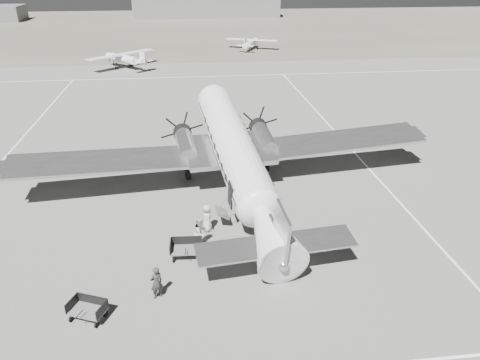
% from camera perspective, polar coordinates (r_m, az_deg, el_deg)
% --- Properties ---
extents(ground, '(260.00, 260.00, 0.00)m').
position_cam_1_polar(ground, '(31.58, -1.53, -3.67)').
color(ground, slate).
rests_on(ground, ground).
extents(taxi_line_right, '(0.15, 80.00, 0.01)m').
position_cam_1_polar(taxi_line_right, '(34.63, 18.66, -2.34)').
color(taxi_line_right, white).
rests_on(taxi_line_right, ground).
extents(taxi_line_horizon, '(90.00, 0.15, 0.01)m').
position_cam_1_polar(taxi_line_horizon, '(69.28, -4.72, 12.45)').
color(taxi_line_horizon, white).
rests_on(taxi_line_horizon, ground).
extents(grass_infield, '(260.00, 90.00, 0.01)m').
position_cam_1_polar(grass_infield, '(123.51, -5.89, 18.03)').
color(grass_infield, '#5E5C4F').
rests_on(grass_infield, ground).
extents(hangar_main, '(42.00, 14.00, 6.60)m').
position_cam_1_polar(hangar_main, '(148.21, -4.15, 20.57)').
color(hangar_main, '#5F5F5F').
rests_on(hangar_main, ground).
extents(dc3_airliner, '(33.63, 25.21, 5.97)m').
position_cam_1_polar(dc3_airliner, '(32.14, -0.42, 2.77)').
color(dc3_airliner, silver).
rests_on(dc3_airliner, ground).
extents(light_plane_left, '(15.20, 15.12, 2.46)m').
position_cam_1_polar(light_plane_left, '(76.63, -13.95, 13.99)').
color(light_plane_left, silver).
rests_on(light_plane_left, ground).
extents(light_plane_right, '(12.43, 11.47, 2.08)m').
position_cam_1_polar(light_plane_right, '(91.07, 1.36, 16.26)').
color(light_plane_right, silver).
rests_on(light_plane_right, ground).
extents(baggage_cart_near, '(1.96, 1.44, 1.06)m').
position_cam_1_polar(baggage_cart_near, '(26.74, -6.57, -8.39)').
color(baggage_cart_near, '#575757').
rests_on(baggage_cart_near, ground).
extents(baggage_cart_far, '(2.10, 1.83, 0.99)m').
position_cam_1_polar(baggage_cart_far, '(23.68, -18.09, -14.87)').
color(baggage_cart_far, '#575757').
rests_on(baggage_cart_far, ground).
extents(ground_crew, '(0.77, 0.68, 1.78)m').
position_cam_1_polar(ground_crew, '(23.91, -10.15, -12.20)').
color(ground_crew, '#2A2A2A').
rests_on(ground_crew, ground).
extents(ramp_agent, '(1.15, 1.21, 1.97)m').
position_cam_1_polar(ramp_agent, '(27.29, -4.82, -6.41)').
color(ramp_agent, '#B3B3B0').
rests_on(ramp_agent, ground).
extents(passenger, '(0.77, 0.98, 1.77)m').
position_cam_1_polar(passenger, '(28.92, -4.04, -4.64)').
color(passenger, '#A9A9A7').
rests_on(passenger, ground).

